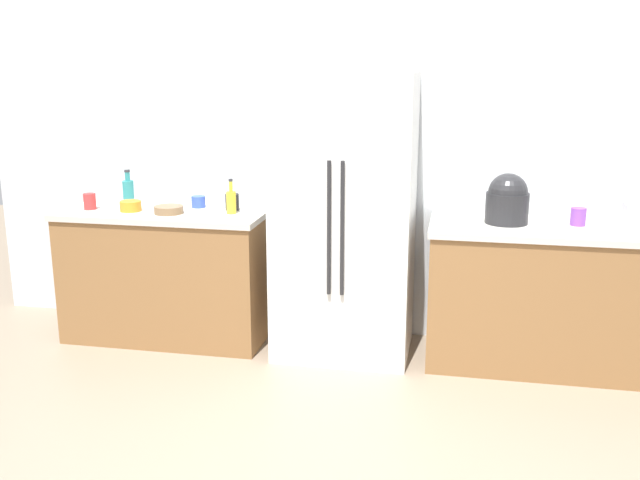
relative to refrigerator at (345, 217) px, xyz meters
The scene contains 13 objects.
kitchen_back_panel 0.65m from the refrigerator, 77.16° to the left, with size 5.58×0.10×2.81m, color silver.
counter_left 1.32m from the refrigerator, behind, with size 1.39×0.66×0.90m.
counter_right 1.43m from the refrigerator, ahead, with size 1.63×0.66×0.90m.
refrigerator is the anchor object (origin of this frame).
rice_cooker 1.01m from the refrigerator, ahead, with size 0.26×0.26×0.31m.
bottle_a 0.76m from the refrigerator, behind, with size 0.06×0.06×0.23m.
bottle_b 1.57m from the refrigerator, behind, with size 0.08×0.08×0.24m.
cup_a 1.05m from the refrigerator, behind, with size 0.10×0.10×0.08m, color blue.
cup_b 1.74m from the refrigerator, behind, with size 0.08×0.08×0.11m, color red.
cup_c 0.79m from the refrigerator, behind, with size 0.09×0.09×0.11m, color black.
cup_d 1.43m from the refrigerator, ahead, with size 0.09×0.09×0.11m, color purple.
bowl_a 1.16m from the refrigerator, behind, with size 0.19×0.19×0.05m, color brown.
bowl_b 1.44m from the refrigerator, behind, with size 0.14×0.14×0.07m, color orange.
Camera 1 is at (0.62, -2.79, 1.85)m, focal length 39.68 mm.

